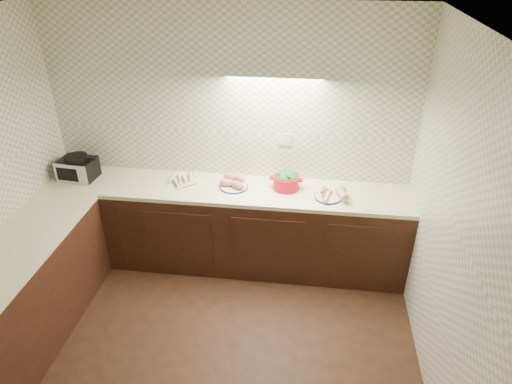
# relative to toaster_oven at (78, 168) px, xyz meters

# --- Properties ---
(room) EXTENTS (3.60, 3.60, 2.60)m
(room) POSITION_rel_toaster_oven_xyz_m (1.53, -1.52, 0.61)
(room) COLOR black
(room) RESTS_ON ground
(counter) EXTENTS (3.60, 3.60, 0.90)m
(counter) POSITION_rel_toaster_oven_xyz_m (0.85, -0.83, -0.57)
(counter) COLOR black
(counter) RESTS_ON ground
(toaster_oven) EXTENTS (0.37, 0.30, 0.25)m
(toaster_oven) POSITION_rel_toaster_oven_xyz_m (0.00, 0.00, 0.00)
(toaster_oven) COLOR black
(toaster_oven) RESTS_ON counter
(parsnip_pile) EXTENTS (0.41, 0.33, 0.07)m
(parsnip_pile) POSITION_rel_toaster_oven_xyz_m (1.03, 0.03, -0.09)
(parsnip_pile) COLOR beige
(parsnip_pile) RESTS_ON counter
(sweet_potato_plate) EXTENTS (0.29, 0.29, 0.13)m
(sweet_potato_plate) POSITION_rel_toaster_oven_xyz_m (1.60, 0.02, -0.07)
(sweet_potato_plate) COLOR #121143
(sweet_potato_plate) RESTS_ON counter
(onion_bowl) EXTENTS (0.13, 0.13, 0.10)m
(onion_bowl) POSITION_rel_toaster_oven_xyz_m (1.62, 0.13, -0.08)
(onion_bowl) COLOR black
(onion_bowl) RESTS_ON counter
(dutch_oven) EXTENTS (0.33, 0.27, 0.18)m
(dutch_oven) POSITION_rel_toaster_oven_xyz_m (2.11, 0.06, -0.03)
(dutch_oven) COLOR #B70515
(dutch_oven) RESTS_ON counter
(veg_plate) EXTENTS (0.32, 0.31, 0.12)m
(veg_plate) POSITION_rel_toaster_oven_xyz_m (2.58, -0.06, -0.07)
(veg_plate) COLOR #121143
(veg_plate) RESTS_ON counter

